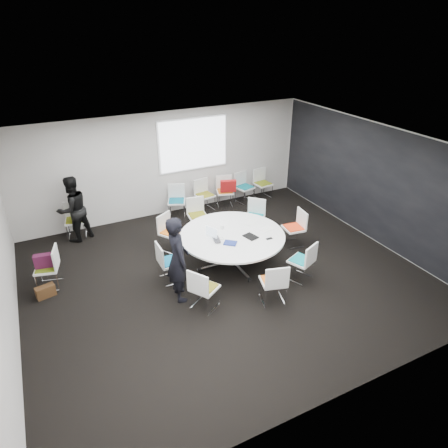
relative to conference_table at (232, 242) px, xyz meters
name	(u,v)px	position (x,y,z in m)	size (l,w,h in m)	color
room_shell	(228,216)	(-0.28, -0.35, 0.85)	(8.08, 7.08, 2.88)	black
conference_table	(232,242)	(0.00, 0.00, 0.00)	(2.28, 2.28, 0.73)	silver
projection_screen	(194,144)	(0.42, 3.11, 1.30)	(1.90, 0.03, 1.35)	white
chair_ring_a	(293,234)	(1.70, 0.07, -0.27)	(0.50, 0.51, 0.88)	silver
chair_ring_b	(254,223)	(1.14, 0.99, -0.27)	(0.64, 0.64, 0.88)	silver
chair_ring_c	(198,222)	(-0.10, 1.71, -0.27)	(0.51, 0.50, 0.88)	silver
chair_ring_d	(171,239)	(-1.01, 1.17, -0.27)	(0.63, 0.62, 0.88)	silver
chair_ring_e	(170,269)	(-1.46, 0.00, -0.27)	(0.45, 0.46, 0.88)	silver
chair_ring_f	(204,295)	(-1.18, -1.13, -0.27)	(0.63, 0.63, 0.88)	silver
chair_ring_g	(273,289)	(0.08, -1.54, -0.27)	(0.56, 0.55, 0.88)	silver
chair_ring_h	(301,268)	(1.01, -1.18, -0.27)	(0.60, 0.59, 0.88)	silver
chair_back_a	(177,207)	(-0.27, 2.78, -0.27)	(0.60, 0.59, 0.88)	silver
chair_back_b	(205,201)	(0.58, 2.81, -0.27)	(0.53, 0.52, 0.88)	silver
chair_back_c	(225,197)	(1.21, 2.80, -0.27)	(0.57, 0.57, 0.88)	silver
chair_back_d	(244,193)	(1.88, 2.82, -0.27)	(0.55, 0.54, 0.88)	silver
chair_back_e	(263,189)	(2.50, 2.82, -0.27)	(0.51, 0.50, 0.88)	silver
chair_spare_left	(49,275)	(-3.72, 0.88, -0.27)	(0.55, 0.56, 0.88)	silver
chair_person_back	(76,226)	(-2.92, 2.82, -0.27)	(0.53, 0.52, 0.88)	silver
person_main	(178,259)	(-1.48, -0.61, 0.33)	(0.64, 0.42, 1.74)	black
person_back	(73,209)	(-2.92, 2.65, 0.28)	(0.80, 0.62, 1.64)	black
laptop	(219,239)	(-0.37, -0.08, 0.20)	(0.32, 0.21, 0.03)	#333338
laptop_lid	(211,232)	(-0.46, 0.08, 0.31)	(0.30, 0.02, 0.22)	silver
notebook_black	(251,237)	(0.30, -0.27, 0.19)	(0.22, 0.30, 0.02)	black
tablet_folio	(230,243)	(-0.22, -0.33, 0.20)	(0.26, 0.20, 0.03)	navy
papers_right	(251,223)	(0.64, 0.30, 0.19)	(0.30, 0.21, 0.00)	silver
papers_front	(266,229)	(0.79, -0.11, 0.19)	(0.30, 0.21, 0.00)	silver
cup	(222,227)	(-0.09, 0.33, 0.23)	(0.08, 0.08, 0.09)	white
phone	(269,239)	(0.61, -0.52, 0.19)	(0.14, 0.07, 0.01)	black
maroon_bag	(45,261)	(-3.74, 0.88, 0.07)	(0.40, 0.14, 0.28)	#48132F
brown_bag	(46,291)	(-3.85, 0.56, -0.43)	(0.36, 0.16, 0.24)	#452B16
red_jacket	(228,186)	(1.21, 2.57, 0.15)	(0.44, 0.10, 0.35)	#A51415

